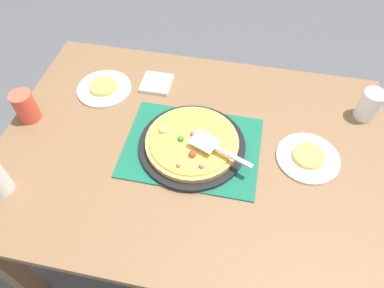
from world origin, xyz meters
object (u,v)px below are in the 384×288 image
(cup_near, at_px, (25,106))
(served_slice_left, at_px, (309,156))
(cup_far, at_px, (369,105))
(plate_far_right, at_px, (104,89))
(served_slice_right, at_px, (104,86))
(pizza_server, at_px, (216,148))
(plate_near_left, at_px, (308,158))
(pizza_pan, at_px, (192,145))
(napkin_stack, at_px, (157,83))
(pizza, at_px, (192,142))

(cup_near, bearing_deg, served_slice_left, 0.69)
(served_slice_left, xyz_separation_m, cup_far, (0.21, 0.25, 0.04))
(plate_far_right, relative_size, served_slice_right, 2.00)
(served_slice_left, bearing_deg, pizza_server, -167.55)
(plate_near_left, distance_m, plate_far_right, 0.84)
(pizza_pan, distance_m, napkin_stack, 0.36)
(pizza, relative_size, cup_near, 2.75)
(pizza_pan, distance_m, served_slice_right, 0.47)
(pizza, xyz_separation_m, cup_near, (-0.64, 0.02, 0.03))
(pizza, bearing_deg, cup_near, 178.18)
(plate_far_right, relative_size, cup_near, 1.83)
(plate_near_left, bearing_deg, served_slice_right, 166.91)
(pizza, relative_size, plate_near_left, 1.50)
(pizza_pan, xyz_separation_m, cup_far, (0.62, 0.28, 0.05))
(cup_near, distance_m, napkin_stack, 0.51)
(pizza_pan, distance_m, plate_near_left, 0.41)
(plate_far_right, distance_m, napkin_stack, 0.22)
(napkin_stack, bearing_deg, cup_far, -0.75)
(pizza, xyz_separation_m, plate_far_right, (-0.41, 0.22, -0.03))
(plate_far_right, bearing_deg, pizza, -28.43)
(pizza_pan, xyz_separation_m, plate_far_right, (-0.41, 0.22, -0.01))
(pizza_pan, bearing_deg, napkin_stack, 125.57)
(plate_far_right, xyz_separation_m, napkin_stack, (0.20, 0.07, 0.00))
(pizza, height_order, napkin_stack, pizza)
(cup_near, xyz_separation_m, cup_far, (1.25, 0.26, 0.00))
(pizza, height_order, cup_far, cup_far)
(pizza, xyz_separation_m, pizza_server, (0.09, -0.04, 0.04))
(pizza, distance_m, pizza_server, 0.10)
(pizza_server, distance_m, napkin_stack, 0.45)
(served_slice_right, bearing_deg, cup_near, -137.54)
(cup_far, xyz_separation_m, napkin_stack, (-0.83, 0.01, -0.05))
(plate_far_right, height_order, cup_far, cup_far)
(served_slice_left, xyz_separation_m, cup_near, (-1.04, -0.01, 0.04))
(napkin_stack, bearing_deg, pizza_server, -47.86)
(pizza_pan, height_order, pizza_server, pizza_server)
(napkin_stack, bearing_deg, plate_far_right, -161.05)
(cup_near, relative_size, pizza_server, 0.53)
(plate_far_right, relative_size, served_slice_left, 2.00)
(pizza_pan, relative_size, pizza, 1.15)
(served_slice_right, xyz_separation_m, napkin_stack, (0.20, 0.07, -0.01))
(served_slice_left, distance_m, cup_far, 0.33)
(plate_near_left, height_order, served_slice_right, served_slice_right)
(pizza_pan, height_order, plate_near_left, pizza_pan)
(plate_near_left, bearing_deg, napkin_stack, 157.06)
(plate_far_right, bearing_deg, served_slice_right, 0.00)
(plate_near_left, bearing_deg, pizza_pan, -175.52)
(served_slice_right, xyz_separation_m, cup_far, (1.03, 0.06, 0.04))
(served_slice_left, distance_m, pizza_server, 0.33)
(plate_far_right, bearing_deg, cup_far, 3.29)
(pizza_pan, xyz_separation_m, plate_near_left, (0.41, 0.03, -0.01))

